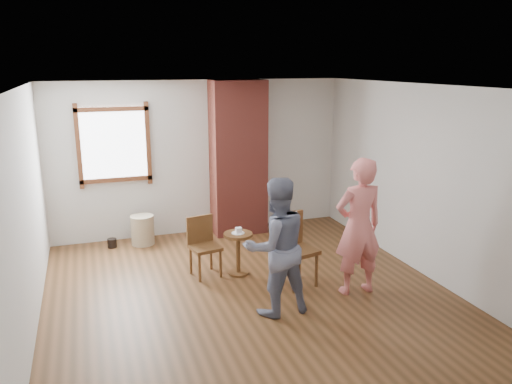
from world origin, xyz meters
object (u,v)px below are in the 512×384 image
man (276,247)px  dining_chair_left (203,243)px  person_pink (358,227)px  side_table (238,247)px  stoneware_crock (143,230)px  dining_chair_right (294,245)px

man → dining_chair_left: bearing=-72.4°
dining_chair_left → person_pink: 2.13m
dining_chair_left → side_table: bearing=-30.5°
stoneware_crock → dining_chair_left: 1.64m
dining_chair_right → person_pink: size_ratio=0.54×
side_table → man: man is taller
stoneware_crock → man: bearing=-66.8°
dining_chair_right → man: (-0.52, -0.67, 0.28)m
dining_chair_right → dining_chair_left: bearing=134.0°
side_table → stoneware_crock: bearing=124.1°
dining_chair_right → man: size_ratio=0.58×
man → side_table: bearing=-90.0°
side_table → man: 1.26m
stoneware_crock → man: man is taller
dining_chair_left → side_table: 0.49m
dining_chair_right → side_table: 0.81m
dining_chair_left → person_pink: size_ratio=0.47×
dining_chair_right → person_pink: (0.65, -0.52, 0.35)m
side_table → person_pink: (1.26, -1.02, 0.48)m
stoneware_crock → dining_chair_right: dining_chair_right is taller
stoneware_crock → side_table: side_table is taller
dining_chair_right → side_table: size_ratio=1.59×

